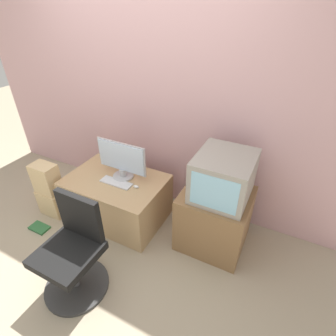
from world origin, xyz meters
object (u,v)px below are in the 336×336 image
crt_tv (223,176)px  book (39,228)px  office_chair (74,254)px  cardboard_box_lower (53,202)px  mouse (136,187)px  main_monitor (122,160)px  keyboard (116,183)px

crt_tv → book: (-1.73, -0.69, -0.79)m
office_chair → cardboard_box_lower: size_ratio=2.83×
cardboard_box_lower → book: (0.05, -0.27, -0.14)m
mouse → cardboard_box_lower: bearing=-164.5°
main_monitor → crt_tv: 1.04m
office_chair → keyboard: bearing=100.5°
keyboard → cardboard_box_lower: 0.86m
keyboard → book: 1.00m
crt_tv → book: bearing=-158.2°
keyboard → mouse: bearing=6.9°
cardboard_box_lower → main_monitor: bearing=26.7°
crt_tv → cardboard_box_lower: bearing=-166.7°
main_monitor → cardboard_box_lower: 0.99m
mouse → crt_tv: (0.81, 0.15, 0.29)m
crt_tv → office_chair: 1.38m
main_monitor → mouse: (0.22, -0.10, -0.19)m
mouse → crt_tv: bearing=10.5°
mouse → book: 1.18m
book → office_chair: bearing=-18.2°
keyboard → crt_tv: bearing=9.7°
crt_tv → book: size_ratio=2.55×
keyboard → cardboard_box_lower: bearing=-162.0°
keyboard → crt_tv: crt_tv is taller
main_monitor → cardboard_box_lower: (-0.74, -0.37, -0.55)m
cardboard_box_lower → keyboard: bearing=18.0°
cardboard_box_lower → office_chair: bearing=-31.7°
mouse → office_chair: 0.83m
keyboard → crt_tv: 1.09m
office_chair → book: 0.95m
keyboard → cardboard_box_lower: keyboard is taller
cardboard_box_lower → book: 0.31m
keyboard → office_chair: (0.15, -0.79, -0.14)m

